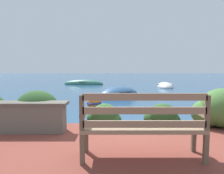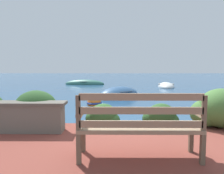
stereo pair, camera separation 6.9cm
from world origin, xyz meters
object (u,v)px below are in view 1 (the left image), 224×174
at_px(rowboat_mid, 166,86).
at_px(mooring_buoy, 95,103).
at_px(rowboat_far, 84,84).
at_px(park_bench, 143,124).
at_px(rowboat_nearest, 119,96).

bearing_deg(rowboat_mid, mooring_buoy, 156.45).
height_order(rowboat_mid, rowboat_far, rowboat_far).
bearing_deg(park_bench, rowboat_nearest, 83.29).
xyz_separation_m(rowboat_mid, rowboat_far, (-6.01, 2.12, 0.00)).
xyz_separation_m(park_bench, rowboat_far, (-2.69, 14.54, -0.65)).
distance_m(rowboat_mid, mooring_buoy, 8.36).
xyz_separation_m(rowboat_nearest, rowboat_mid, (3.43, 4.94, -0.02)).
bearing_deg(rowboat_far, rowboat_nearest, 115.37).
relative_size(rowboat_nearest, mooring_buoy, 4.41).
xyz_separation_m(rowboat_far, mooring_buoy, (1.59, -9.21, 0.03)).
distance_m(rowboat_nearest, rowboat_mid, 6.01).
bearing_deg(rowboat_far, rowboat_mid, 165.85).
xyz_separation_m(park_bench, mooring_buoy, (-1.09, 5.33, -0.61)).
height_order(rowboat_far, mooring_buoy, rowboat_far).
height_order(rowboat_nearest, rowboat_far, rowboat_nearest).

